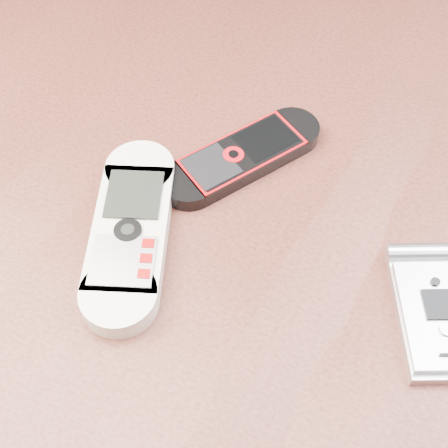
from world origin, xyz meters
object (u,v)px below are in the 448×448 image
Objects in this scene: nokia_white at (131,230)px; nokia_black_red at (243,156)px; table at (219,297)px; motorola_razr at (439,313)px.

nokia_black_red is (0.04, 0.10, -0.00)m from nokia_white.
nokia_white reaches higher than nokia_black_red.
table is 0.13m from nokia_white.
nokia_white is 0.22m from motorola_razr.
nokia_black_red is 0.19m from motorola_razr.
table is 7.26× the size of nokia_white.
nokia_black_red is at bearing 100.65° from table.
nokia_black_red is (-0.01, 0.07, 0.11)m from table.
table is 8.26× the size of nokia_black_red.
table is 0.20m from motorola_razr.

